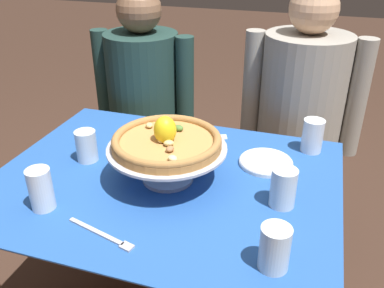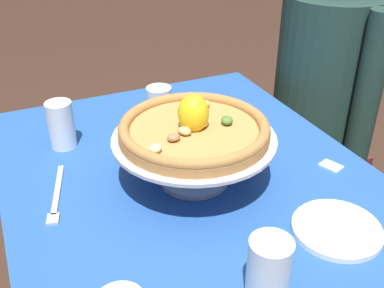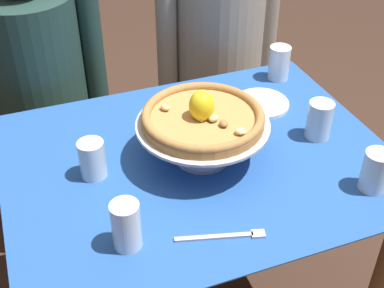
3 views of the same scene
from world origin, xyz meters
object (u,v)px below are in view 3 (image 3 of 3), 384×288
water_glass_side_left (93,161)px  pizza (203,117)px  side_plate (261,103)px  diner_left (44,109)px  dinner_fork (225,236)px  water_glass_front_right (375,173)px  pizza_stand (203,133)px  water_glass_back_right (279,65)px  diner_right (218,65)px  sugar_packet (190,94)px  water_glass_front_left (126,228)px  water_glass_side_right (319,122)px

water_glass_side_left → pizza: bearing=-6.1°
side_plate → diner_left: 0.81m
dinner_fork → diner_left: 1.01m
water_glass_front_right → pizza: bearing=143.0°
pizza_stand → side_plate: (0.27, 0.18, -0.07)m
water_glass_back_right → diner_right: 0.42m
side_plate → water_glass_side_left: bearing=-165.1°
side_plate → sugar_packet: side_plate is taller
diner_left → water_glass_front_left: bearing=-84.1°
dinner_fork → pizza: bearing=78.4°
pizza_stand → water_glass_side_right: size_ratio=3.15×
water_glass_back_right → pizza: bearing=-141.6°
diner_right → water_glass_back_right: bearing=-80.4°
pizza_stand → water_glass_back_right: (0.41, 0.32, -0.03)m
pizza → water_glass_front_right: 0.46m
water_glass_side_right → water_glass_side_left: bearing=175.1°
water_glass_front_left → diner_right: bearing=56.4°
diner_right → side_plate: bearing=-97.9°
water_glass_back_right → water_glass_side_left: bearing=-157.5°
sugar_packet → diner_left: bearing=143.5°
sugar_packet → diner_left: size_ratio=0.04×
diner_left → water_glass_front_right: bearing=-51.9°
pizza → sugar_packet: 0.36m
side_plate → dinner_fork: (-0.33, -0.48, -0.01)m
water_glass_side_left → water_glass_back_right: 0.76m
dinner_fork → diner_left: diner_left is taller
water_glass_front_left → side_plate: bearing=37.5°
water_glass_side_right → water_glass_front_right: bearing=-87.7°
pizza → water_glass_back_right: size_ratio=2.80×
pizza_stand → water_glass_side_right: same height
water_glass_front_right → dinner_fork: bearing=-176.6°
dinner_fork → diner_right: 1.08m
pizza → sugar_packet: (0.08, 0.32, -0.13)m
sugar_packet → water_glass_back_right: bearing=0.3°
water_glass_side_right → diner_left: size_ratio=0.09×
water_glass_side_right → side_plate: 0.22m
pizza → diner_left: diner_left is taller
water_glass_side_right → side_plate: (-0.08, 0.21, -0.04)m
water_glass_front_left → sugar_packet: bearing=57.2°
water_glass_side_left → diner_right: size_ratio=0.08×
water_glass_side_left → water_glass_front_left: 0.27m
water_glass_side_left → water_glass_side_right: (0.65, -0.06, 0.00)m
pizza_stand → water_glass_side_left: pizza_stand is taller
water_glass_front_right → water_glass_side_right: bearing=92.3°
water_glass_front_left → sugar_packet: (0.36, 0.56, -0.05)m
diner_right → water_glass_side_right: bearing=-89.7°
water_glass_side_left → diner_right: diner_right is taller
water_glass_back_right → sugar_packet: size_ratio=2.32×
pizza → diner_right: bearing=63.6°
water_glass_front_right → sugar_packet: size_ratio=2.21×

